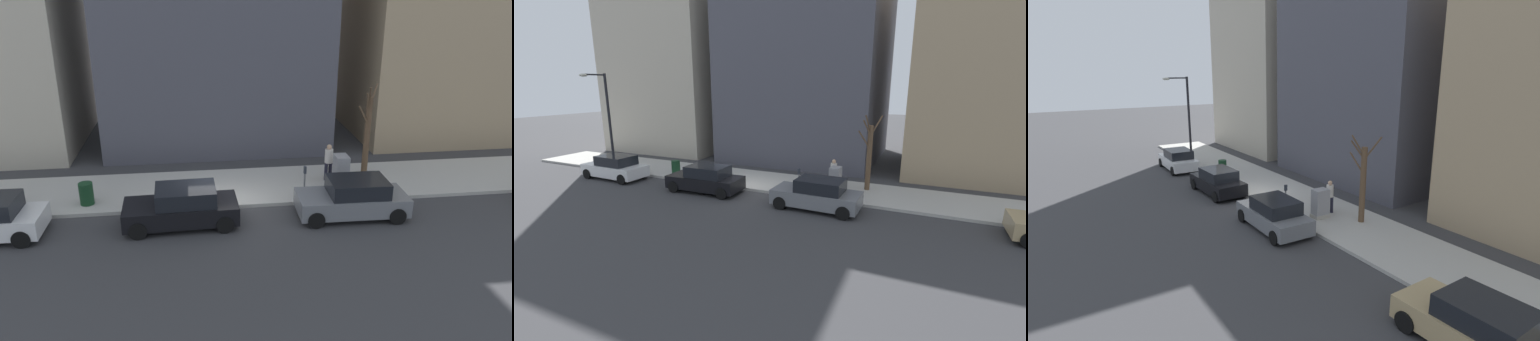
% 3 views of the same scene
% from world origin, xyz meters
% --- Properties ---
extents(ground_plane, '(120.00, 120.00, 0.00)m').
position_xyz_m(ground_plane, '(0.00, 0.00, 0.00)').
color(ground_plane, '#38383A').
extents(sidewalk, '(4.00, 36.00, 0.15)m').
position_xyz_m(sidewalk, '(2.00, 0.00, 0.07)').
color(sidewalk, '#B2AFA8').
rests_on(sidewalk, ground).
extents(parked_car_grey, '(2.00, 4.24, 1.52)m').
position_xyz_m(parked_car_grey, '(-1.19, -5.06, 0.74)').
color(parked_car_grey, slate).
rests_on(parked_car_grey, ground).
extents(parked_car_black, '(2.04, 4.26, 1.52)m').
position_xyz_m(parked_car_black, '(-1.13, 1.46, 0.74)').
color(parked_car_black, black).
rests_on(parked_car_black, ground).
extents(parking_meter, '(0.14, 0.10, 1.35)m').
position_xyz_m(parking_meter, '(0.45, -3.52, 0.98)').
color(parking_meter, slate).
rests_on(parking_meter, sidewalk).
extents(utility_box, '(0.83, 0.61, 1.43)m').
position_xyz_m(utility_box, '(1.30, -5.31, 0.85)').
color(utility_box, '#A8A399').
rests_on(utility_box, sidewalk).
extents(bare_tree, '(1.23, 1.14, 4.21)m').
position_xyz_m(bare_tree, '(2.59, -6.81, 2.11)').
color(bare_tree, brown).
rests_on(bare_tree, sidewalk).
extents(trash_bin, '(0.56, 0.56, 0.90)m').
position_xyz_m(trash_bin, '(0.90, 5.29, 0.60)').
color(trash_bin, '#14381E').
rests_on(trash_bin, sidewalk).
extents(pedestrian_near_meter, '(0.36, 0.38, 1.66)m').
position_xyz_m(pedestrian_near_meter, '(2.15, -4.98, 1.09)').
color(pedestrian_near_meter, '#1E1E2D').
rests_on(pedestrian_near_meter, sidewalk).
extents(office_block_center, '(11.56, 11.56, 14.68)m').
position_xyz_m(office_block_center, '(11.28, -0.39, 7.34)').
color(office_block_center, '#4C4C56').
rests_on(office_block_center, ground).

